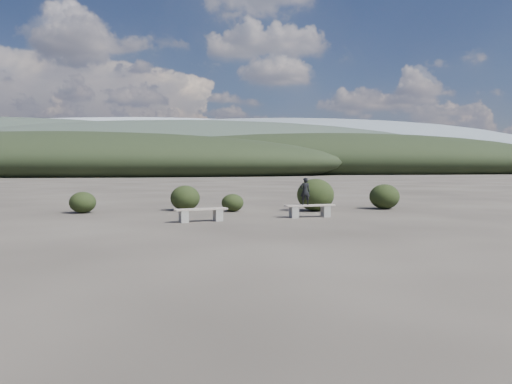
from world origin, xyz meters
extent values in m
plane|color=#2F2A25|center=(0.00, 0.00, 0.00)|extent=(1200.00, 1200.00, 0.00)
cube|color=slate|center=(-2.07, 4.50, 0.21)|extent=(0.36, 0.43, 0.42)
cube|color=slate|center=(-0.87, 4.88, 0.21)|extent=(0.36, 0.43, 0.42)
cube|color=slate|center=(-1.47, 4.69, 0.45)|extent=(1.92, 0.94, 0.05)
cube|color=slate|center=(2.05, 5.59, 0.22)|extent=(0.32, 0.41, 0.43)
cube|color=slate|center=(3.33, 5.77, 0.22)|extent=(0.32, 0.41, 0.43)
cube|color=slate|center=(2.69, 5.68, 0.46)|extent=(1.98, 0.67, 0.05)
imported|color=black|center=(2.49, 5.66, 1.00)|extent=(0.38, 0.26, 1.04)
ellipsoid|color=black|center=(-6.31, 8.60, 0.45)|extent=(1.09, 1.09, 0.89)
ellipsoid|color=black|center=(-2.08, 9.23, 0.55)|extent=(1.29, 1.29, 1.11)
ellipsoid|color=black|center=(-0.05, 8.49, 0.38)|extent=(0.95, 0.95, 0.76)
ellipsoid|color=black|center=(3.55, 8.28, 0.71)|extent=(1.61, 1.61, 1.41)
ellipsoid|color=black|center=(6.93, 8.88, 0.57)|extent=(1.36, 1.36, 1.14)
ellipsoid|color=black|center=(-25.00, 90.00, 2.70)|extent=(110.00, 40.00, 12.00)
ellipsoid|color=black|center=(35.00, 110.00, 3.15)|extent=(120.00, 44.00, 14.00)
ellipsoid|color=#2F3A2F|center=(0.00, 160.00, 5.40)|extent=(190.00, 64.00, 24.00)
ellipsoid|color=slate|center=(70.00, 300.00, 9.90)|extent=(340.00, 110.00, 44.00)
ellipsoid|color=#8B949D|center=(-30.00, 400.00, 12.60)|extent=(460.00, 140.00, 56.00)
camera|label=1|loc=(-1.78, -12.87, 1.96)|focal=35.00mm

